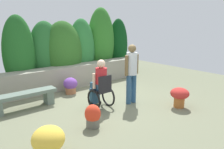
{
  "coord_description": "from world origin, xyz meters",
  "views": [
    {
      "loc": [
        -3.63,
        -4.62,
        2.24
      ],
      "look_at": [
        0.05,
        -0.16,
        0.85
      ],
      "focal_mm": 34.32,
      "sensor_mm": 36.0,
      "label": 1
    }
  ],
  "objects_px": {
    "stone_bench": "(24,98)",
    "flower_pot_purple_near": "(180,95)",
    "person_standing_companion": "(132,70)",
    "flower_pot_red_accent": "(93,116)",
    "flower_pot_small_foreground": "(48,141)",
    "flower_pot_terracotta_by_wall": "(70,85)",
    "person_in_wheelchair": "(100,86)"
  },
  "relations": [
    {
      "from": "flower_pot_terracotta_by_wall",
      "to": "flower_pot_red_accent",
      "type": "xyz_separation_m",
      "value": [
        -0.76,
        -2.38,
        -0.02
      ]
    },
    {
      "from": "flower_pot_terracotta_by_wall",
      "to": "flower_pot_small_foreground",
      "type": "bearing_deg",
      "value": -124.9
    },
    {
      "from": "flower_pot_red_accent",
      "to": "flower_pot_small_foreground",
      "type": "bearing_deg",
      "value": -159.95
    },
    {
      "from": "flower_pot_red_accent",
      "to": "flower_pot_terracotta_by_wall",
      "type": "bearing_deg",
      "value": 72.25
    },
    {
      "from": "stone_bench",
      "to": "flower_pot_purple_near",
      "type": "bearing_deg",
      "value": -39.27
    },
    {
      "from": "stone_bench",
      "to": "person_in_wheelchair",
      "type": "distance_m",
      "value": 2.04
    },
    {
      "from": "flower_pot_purple_near",
      "to": "flower_pot_terracotta_by_wall",
      "type": "bearing_deg",
      "value": 120.37
    },
    {
      "from": "flower_pot_small_foreground",
      "to": "flower_pot_terracotta_by_wall",
      "type": "bearing_deg",
      "value": 55.1
    },
    {
      "from": "person_in_wheelchair",
      "to": "flower_pot_red_accent",
      "type": "xyz_separation_m",
      "value": [
        -0.79,
        -0.79,
        -0.37
      ]
    },
    {
      "from": "stone_bench",
      "to": "person_in_wheelchair",
      "type": "height_order",
      "value": "person_in_wheelchair"
    },
    {
      "from": "person_standing_companion",
      "to": "flower_pot_small_foreground",
      "type": "distance_m",
      "value": 3.11
    },
    {
      "from": "person_standing_companion",
      "to": "flower_pot_terracotta_by_wall",
      "type": "distance_m",
      "value": 2.19
    },
    {
      "from": "stone_bench",
      "to": "person_standing_companion",
      "type": "xyz_separation_m",
      "value": [
        2.5,
        -1.48,
        0.65
      ]
    },
    {
      "from": "stone_bench",
      "to": "flower_pot_terracotta_by_wall",
      "type": "height_order",
      "value": "flower_pot_terracotta_by_wall"
    },
    {
      "from": "person_standing_companion",
      "to": "flower_pot_red_accent",
      "type": "bearing_deg",
      "value": -173.97
    },
    {
      "from": "flower_pot_small_foreground",
      "to": "flower_pot_purple_near",
      "type": "bearing_deg",
      "value": -1.67
    },
    {
      "from": "stone_bench",
      "to": "person_standing_companion",
      "type": "height_order",
      "value": "person_standing_companion"
    },
    {
      "from": "stone_bench",
      "to": "flower_pot_red_accent",
      "type": "distance_m",
      "value": 2.16
    },
    {
      "from": "stone_bench",
      "to": "flower_pot_purple_near",
      "type": "distance_m",
      "value": 4.16
    },
    {
      "from": "stone_bench",
      "to": "flower_pot_red_accent",
      "type": "xyz_separation_m",
      "value": [
        0.82,
        -1.99,
        -0.06
      ]
    },
    {
      "from": "person_in_wheelchair",
      "to": "person_standing_companion",
      "type": "bearing_deg",
      "value": -21.55
    },
    {
      "from": "flower_pot_red_accent",
      "to": "flower_pot_small_foreground",
      "type": "height_order",
      "value": "flower_pot_small_foreground"
    },
    {
      "from": "person_in_wheelchair",
      "to": "flower_pot_small_foreground",
      "type": "bearing_deg",
      "value": -152.8
    },
    {
      "from": "stone_bench",
      "to": "flower_pot_red_accent",
      "type": "relative_size",
      "value": 3.27
    },
    {
      "from": "person_standing_companion",
      "to": "flower_pot_purple_near",
      "type": "relative_size",
      "value": 3.1
    },
    {
      "from": "flower_pot_small_foreground",
      "to": "person_standing_companion",
      "type": "bearing_deg",
      "value": 18.26
    },
    {
      "from": "person_in_wheelchair",
      "to": "flower_pot_purple_near",
      "type": "distance_m",
      "value": 2.17
    },
    {
      "from": "flower_pot_terracotta_by_wall",
      "to": "flower_pot_purple_near",
      "type": "bearing_deg",
      "value": -59.63
    },
    {
      "from": "person_standing_companion",
      "to": "flower_pot_small_foreground",
      "type": "height_order",
      "value": "person_standing_companion"
    },
    {
      "from": "flower_pot_purple_near",
      "to": "flower_pot_small_foreground",
      "type": "xyz_separation_m",
      "value": [
        -3.68,
        0.11,
        -0.03
      ]
    },
    {
      "from": "stone_bench",
      "to": "person_standing_companion",
      "type": "distance_m",
      "value": 2.98
    },
    {
      "from": "person_standing_companion",
      "to": "flower_pot_red_accent",
      "type": "height_order",
      "value": "person_standing_companion"
    }
  ]
}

